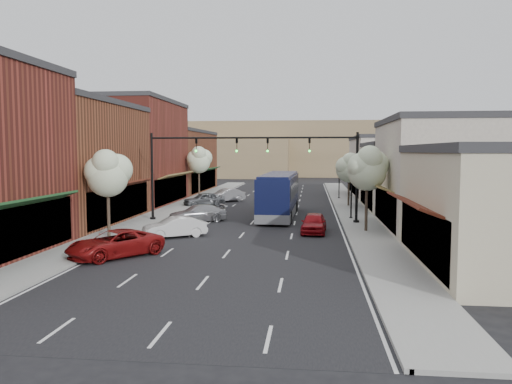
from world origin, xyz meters
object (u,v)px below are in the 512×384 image
(tree_right_far, at_px, (350,167))
(tree_left_far, at_px, (199,160))
(tree_left_near, at_px, (108,172))
(lamp_post_far, at_px, (339,173))
(signal_mast_left, at_px, (181,163))
(parked_car_a, at_px, (115,244))
(coach_bus, at_px, (279,194))
(red_hatchback, at_px, (314,223))
(parked_car_c, at_px, (197,213))
(parked_car_b, at_px, (175,227))
(parked_car_e, at_px, (226,195))
(tree_right_near, at_px, (368,168))
(parked_car_d, at_px, (204,199))
(signal_mast_right, at_px, (325,164))
(lamp_post_near, at_px, (351,183))

(tree_right_far, xyz_separation_m, tree_left_far, (-16.60, 6.00, 0.61))
(tree_left_near, bearing_deg, lamp_post_far, 60.22)
(signal_mast_left, height_order, parked_car_a, signal_mast_left)
(coach_bus, xyz_separation_m, red_hatchback, (2.87, -8.17, -1.23))
(coach_bus, relative_size, parked_car_c, 2.60)
(red_hatchback, bearing_deg, parked_car_b, -159.30)
(red_hatchback, height_order, parked_car_b, red_hatchback)
(tree_left_near, xyz_separation_m, tree_left_far, (-0.00, 26.00, 0.38))
(signal_mast_left, bearing_deg, coach_bus, 26.21)
(lamp_post_far, distance_m, parked_car_c, 23.54)
(coach_bus, bearing_deg, tree_left_far, 126.96)
(lamp_post_far, relative_size, parked_car_e, 1.02)
(tree_right_near, xyz_separation_m, parked_car_c, (-12.70, 4.03, -3.78))
(parked_car_d, bearing_deg, signal_mast_left, -29.10)
(tree_right_far, bearing_deg, parked_car_a, -118.97)
(tree_right_far, xyz_separation_m, coach_bus, (-6.47, -8.25, -2.08))
(signal_mast_left, height_order, tree_left_near, signal_mast_left)
(signal_mast_right, distance_m, tree_right_far, 12.27)
(lamp_post_far, bearing_deg, tree_right_far, -86.12)
(signal_mast_left, xyz_separation_m, tree_left_far, (-2.63, 17.95, -0.02))
(lamp_post_far, height_order, parked_car_c, lamp_post_far)
(tree_left_far, bearing_deg, parked_car_c, -77.75)
(coach_bus, bearing_deg, tree_right_near, -48.59)
(signal_mast_right, xyz_separation_m, tree_left_far, (-13.87, 17.95, -0.02))
(lamp_post_near, relative_size, parked_car_c, 0.96)
(signal_mast_left, bearing_deg, lamp_post_far, 56.14)
(coach_bus, distance_m, red_hatchback, 8.75)
(parked_car_c, bearing_deg, tree_left_far, 166.48)
(parked_car_a, relative_size, parked_car_d, 1.22)
(tree_right_far, bearing_deg, signal_mast_left, -139.46)
(signal_mast_left, bearing_deg, lamp_post_near, 10.56)
(tree_right_far, relative_size, lamp_post_near, 1.22)
(signal_mast_right, xyz_separation_m, tree_right_far, (2.73, 11.95, -0.63))
(tree_right_far, xyz_separation_m, parked_car_d, (-14.55, -0.95, -3.28))
(tree_left_near, height_order, lamp_post_far, tree_left_near)
(lamp_post_near, xyz_separation_m, red_hatchback, (-3.05, -6.98, -2.32))
(tree_right_near, bearing_deg, red_hatchback, -173.31)
(lamp_post_near, bearing_deg, tree_left_far, 136.11)
(red_hatchback, height_order, parked_car_c, red_hatchback)
(tree_left_far, relative_size, parked_car_b, 1.51)
(coach_bus, relative_size, parked_car_d, 2.90)
(tree_left_near, distance_m, lamp_post_near, 19.25)
(tree_left_far, relative_size, parked_car_c, 1.32)
(signal_mast_right, bearing_deg, parked_car_b, -143.61)
(lamp_post_far, bearing_deg, red_hatchback, -97.10)
(lamp_post_near, bearing_deg, coach_bus, 168.64)
(lamp_post_near, bearing_deg, red_hatchback, -113.60)
(signal_mast_left, bearing_deg, tree_left_near, -108.10)
(tree_right_near, relative_size, coach_bus, 0.49)
(signal_mast_right, height_order, parked_car_d, signal_mast_right)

